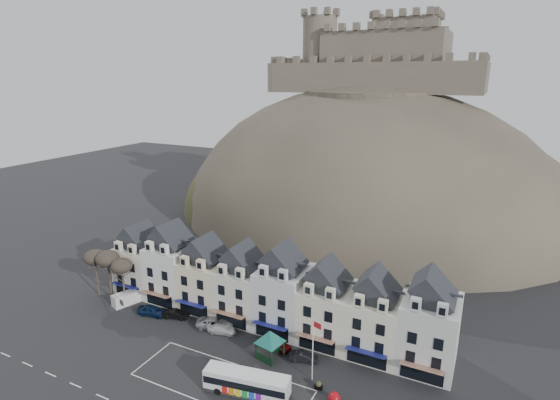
{
  "coord_description": "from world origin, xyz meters",
  "views": [
    {
      "loc": [
        28.38,
        -35.89,
        35.95
      ],
      "look_at": [
        -1.28,
        24.0,
        16.91
      ],
      "focal_mm": 28.0,
      "sensor_mm": 36.0,
      "label": 1
    }
  ],
  "objects_px": {
    "bus_shelter": "(270,337)",
    "car_silver": "(215,323)",
    "red_buoy": "(334,399)",
    "flagpole": "(313,346)",
    "car_navy": "(152,311)",
    "car_black": "(176,314)",
    "car_white": "(222,329)",
    "car_charcoal": "(303,357)",
    "white_van": "(126,298)",
    "bus": "(247,382)",
    "car_maroon": "(276,342)"
  },
  "relations": [
    {
      "from": "bus_shelter",
      "to": "car_black",
      "type": "bearing_deg",
      "value": -176.19
    },
    {
      "from": "flagpole",
      "to": "car_black",
      "type": "xyz_separation_m",
      "value": [
        -24.28,
        3.82,
        -4.14
      ]
    },
    {
      "from": "bus_shelter",
      "to": "car_silver",
      "type": "relative_size",
      "value": 1.17
    },
    {
      "from": "bus_shelter",
      "to": "car_black",
      "type": "distance_m",
      "value": 17.85
    },
    {
      "from": "car_silver",
      "to": "car_navy",
      "type": "bearing_deg",
      "value": 75.56
    },
    {
      "from": "bus",
      "to": "car_black",
      "type": "height_order",
      "value": "bus"
    },
    {
      "from": "red_buoy",
      "to": "car_silver",
      "type": "distance_m",
      "value": 22.48
    },
    {
      "from": "car_navy",
      "to": "car_black",
      "type": "relative_size",
      "value": 1.12
    },
    {
      "from": "flagpole",
      "to": "red_buoy",
      "type": "bearing_deg",
      "value": -38.16
    },
    {
      "from": "bus",
      "to": "red_buoy",
      "type": "distance_m",
      "value": 10.21
    },
    {
      "from": "car_silver",
      "to": "car_maroon",
      "type": "distance_m",
      "value": 10.41
    },
    {
      "from": "car_silver",
      "to": "car_maroon",
      "type": "height_order",
      "value": "car_maroon"
    },
    {
      "from": "car_maroon",
      "to": "bus",
      "type": "bearing_deg",
      "value": -155.12
    },
    {
      "from": "bus_shelter",
      "to": "car_maroon",
      "type": "bearing_deg",
      "value": 106.99
    },
    {
      "from": "bus",
      "to": "car_silver",
      "type": "height_order",
      "value": "bus"
    },
    {
      "from": "bus",
      "to": "red_buoy",
      "type": "xyz_separation_m",
      "value": [
        9.83,
        2.68,
        -0.68
      ]
    },
    {
      "from": "car_white",
      "to": "car_black",
      "type": "bearing_deg",
      "value": 75.06
    },
    {
      "from": "car_white",
      "to": "white_van",
      "type": "bearing_deg",
      "value": 76.13
    },
    {
      "from": "car_charcoal",
      "to": "white_van",
      "type": "bearing_deg",
      "value": 72.74
    },
    {
      "from": "flagpole",
      "to": "white_van",
      "type": "height_order",
      "value": "flagpole"
    },
    {
      "from": "red_buoy",
      "to": "car_silver",
      "type": "xyz_separation_m",
      "value": [
        -21.24,
        7.37,
        -0.15
      ]
    },
    {
      "from": "car_black",
      "to": "car_white",
      "type": "distance_m",
      "value": 8.62
    },
    {
      "from": "flagpole",
      "to": "car_white",
      "type": "xyz_separation_m",
      "value": [
        -15.67,
        3.61,
        -4.2
      ]
    },
    {
      "from": "bus_shelter",
      "to": "car_silver",
      "type": "distance_m",
      "value": 11.26
    },
    {
      "from": "bus_shelter",
      "to": "car_maroon",
      "type": "height_order",
      "value": "bus_shelter"
    },
    {
      "from": "bus",
      "to": "car_black",
      "type": "bearing_deg",
      "value": 143.0
    },
    {
      "from": "bus_shelter",
      "to": "white_van",
      "type": "xyz_separation_m",
      "value": [
        -27.62,
        2.14,
        -2.16
      ]
    },
    {
      "from": "car_black",
      "to": "car_maroon",
      "type": "relative_size",
      "value": 0.89
    },
    {
      "from": "flagpole",
      "to": "car_silver",
      "type": "distance_m",
      "value": 18.39
    },
    {
      "from": "red_buoy",
      "to": "car_black",
      "type": "distance_m",
      "value": 28.95
    },
    {
      "from": "bus",
      "to": "flagpole",
      "type": "relative_size",
      "value": 1.24
    },
    {
      "from": "bus_shelter",
      "to": "red_buoy",
      "type": "relative_size",
      "value": 3.54
    },
    {
      "from": "car_navy",
      "to": "car_black",
      "type": "height_order",
      "value": "car_navy"
    },
    {
      "from": "car_maroon",
      "to": "bus_shelter",
      "type": "bearing_deg",
      "value": -155.2
    },
    {
      "from": "flagpole",
      "to": "car_charcoal",
      "type": "relative_size",
      "value": 2.21
    },
    {
      "from": "red_buoy",
      "to": "car_charcoal",
      "type": "relative_size",
      "value": 0.47
    },
    {
      "from": "flagpole",
      "to": "car_charcoal",
      "type": "bearing_deg",
      "value": 130.96
    },
    {
      "from": "car_charcoal",
      "to": "car_maroon",
      "type": "bearing_deg",
      "value": 60.28
    },
    {
      "from": "bus",
      "to": "red_buoy",
      "type": "bearing_deg",
      "value": 5.74
    },
    {
      "from": "red_buoy",
      "to": "white_van",
      "type": "xyz_separation_m",
      "value": [
        -38.21,
        6.74,
        0.08
      ]
    },
    {
      "from": "car_maroon",
      "to": "car_navy",
      "type": "bearing_deg",
      "value": 111.94
    },
    {
      "from": "car_navy",
      "to": "bus",
      "type": "bearing_deg",
      "value": -120.84
    },
    {
      "from": "flagpole",
      "to": "car_charcoal",
      "type": "xyz_separation_m",
      "value": [
        -2.49,
        2.87,
        -4.18
      ]
    },
    {
      "from": "bus",
      "to": "car_navy",
      "type": "relative_size",
      "value": 2.27
    },
    {
      "from": "car_navy",
      "to": "car_charcoal",
      "type": "relative_size",
      "value": 1.2
    },
    {
      "from": "car_charcoal",
      "to": "bus",
      "type": "bearing_deg",
      "value": 142.11
    },
    {
      "from": "car_white",
      "to": "flagpole",
      "type": "bearing_deg",
      "value": -116.47
    },
    {
      "from": "red_buoy",
      "to": "white_van",
      "type": "bearing_deg",
      "value": 169.99
    },
    {
      "from": "bus_shelter",
      "to": "car_silver",
      "type": "bearing_deg",
      "value": 176.53
    },
    {
      "from": "red_buoy",
      "to": "flagpole",
      "type": "distance_m",
      "value": 6.26
    }
  ]
}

